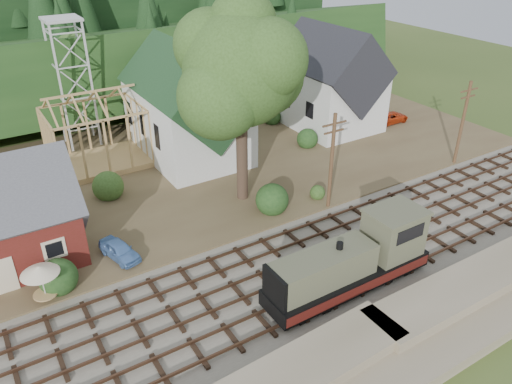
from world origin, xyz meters
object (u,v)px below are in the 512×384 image
car_blue (119,250)px  car_red (390,117)px  patio_set (40,272)px  locomotive (355,261)px

car_blue → car_red: (33.42, 8.45, 0.01)m
patio_set → car_red: bearing=14.9°
car_blue → patio_set: (-5.12, -1.79, 1.51)m
locomotive → car_red: 28.95m
locomotive → car_blue: 15.38m
locomotive → patio_set: locomotive is taller
car_blue → car_red: 34.47m
car_blue → patio_set: 5.63m
locomotive → patio_set: (-16.50, 8.50, 0.40)m
locomotive → car_red: (22.04, 18.74, -1.09)m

